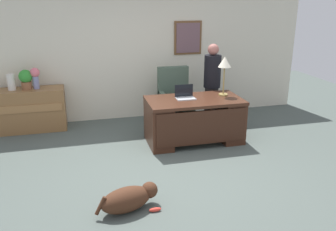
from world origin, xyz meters
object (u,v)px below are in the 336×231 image
object	(u,v)px
person_standing	(212,84)
vase_with_flowers	(35,76)
potted_plant	(26,79)
laptop	(185,95)
desk	(194,119)
dog_toy_bone	(155,210)
dog_lying	(129,199)
credenza	(24,110)
armchair	(175,100)
desk_lamp	(225,65)
vase_empty	(11,82)

from	to	relation	value
person_standing	vase_with_flowers	size ratio (longest dim) A/B	4.09
potted_plant	person_standing	bearing A→B (deg)	-8.74
laptop	vase_with_flowers	size ratio (longest dim) A/B	0.83
desk	dog_toy_bone	world-z (taller)	desk
person_standing	dog_lying	world-z (taller)	person_standing
desk	dog_lying	world-z (taller)	desk
credenza	armchair	size ratio (longest dim) A/B	1.31
potted_plant	armchair	bearing A→B (deg)	-7.90
dog_lying	desk_lamp	world-z (taller)	desk_lamp
desk_lamp	vase_empty	xyz separation A→B (m)	(-3.63, 1.16, -0.36)
person_standing	vase_empty	distance (m)	3.70
potted_plant	dog_toy_bone	world-z (taller)	potted_plant
armchair	dog_lying	distance (m)	3.04
desk	desk_lamp	bearing A→B (deg)	12.71
dog_lying	credenza	bearing A→B (deg)	115.89
person_standing	vase_with_flowers	xyz separation A→B (m)	(-3.24, 0.52, 0.22)
desk	person_standing	bearing A→B (deg)	52.05
armchair	vase_with_flowers	distance (m)	2.63
credenza	armchair	xyz separation A→B (m)	(2.81, -0.37, 0.10)
person_standing	vase_empty	xyz separation A→B (m)	(-3.66, 0.52, 0.14)
laptop	dog_toy_bone	world-z (taller)	laptop
armchair	vase_empty	world-z (taller)	armchair
vase_with_flowers	desk_lamp	bearing A→B (deg)	-19.88
person_standing	laptop	world-z (taller)	person_standing
armchair	dog_lying	size ratio (longest dim) A/B	1.45
credenza	person_standing	world-z (taller)	person_standing
credenza	desk	bearing A→B (deg)	-23.84
desk_lamp	dog_lying	bearing A→B (deg)	-135.40
desk	armchair	distance (m)	0.92
desk	dog_lying	bearing A→B (deg)	-127.78
armchair	desk_lamp	bearing A→B (deg)	-49.87
dog_lying	vase_empty	size ratio (longest dim) A/B	2.66
desk	potted_plant	bearing A→B (deg)	155.42
dog_lying	potted_plant	bearing A→B (deg)	114.43
desk	potted_plant	xyz separation A→B (m)	(-2.81, 1.29, 0.59)
credenza	dog_lying	xyz separation A→B (m)	(1.50, -3.10, -0.25)
dog_lying	potted_plant	xyz separation A→B (m)	(-1.41, 3.10, 0.84)
credenza	vase_with_flowers	xyz separation A→B (m)	(0.26, 0.00, 0.63)
vase_empty	person_standing	bearing A→B (deg)	-8.14
vase_empty	dog_toy_bone	size ratio (longest dim) A/B	1.92
dog_toy_bone	vase_empty	bearing A→B (deg)	121.36
vase_with_flowers	dog_toy_bone	size ratio (longest dim) A/B	2.54
dog_lying	vase_with_flowers	distance (m)	3.45
dog_toy_bone	desk_lamp	bearing A→B (deg)	50.73
armchair	dog_toy_bone	size ratio (longest dim) A/B	7.43
armchair	dog_toy_bone	world-z (taller)	armchair
desk	credenza	size ratio (longest dim) A/B	1.09
laptop	dog_toy_bone	xyz separation A→B (m)	(-0.97, -2.04, -0.80)
dog_toy_bone	laptop	bearing A→B (deg)	64.58
laptop	desk_lamp	bearing A→B (deg)	0.80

